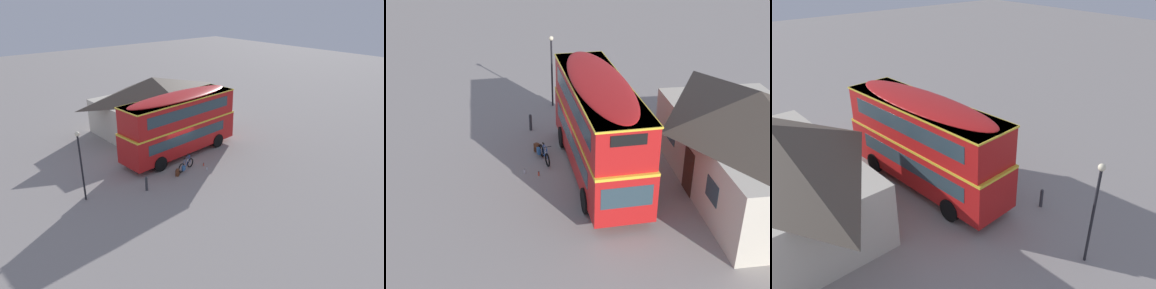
{
  "view_description": "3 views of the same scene",
  "coord_description": "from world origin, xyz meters",
  "views": [
    {
      "loc": [
        -14.36,
        -19.54,
        11.54
      ],
      "look_at": [
        0.46,
        -1.51,
        1.56
      ],
      "focal_mm": 33.06,
      "sensor_mm": 36.0,
      "label": 1
    },
    {
      "loc": [
        21.11,
        -2.33,
        11.98
      ],
      "look_at": [
        0.87,
        -0.38,
        1.54
      ],
      "focal_mm": 46.02,
      "sensor_mm": 36.0,
      "label": 2
    },
    {
      "loc": [
        -13.43,
        9.86,
        11.08
      ],
      "look_at": [
        0.5,
        -1.61,
        1.83
      ],
      "focal_mm": 35.71,
      "sensor_mm": 36.0,
      "label": 3
    }
  ],
  "objects": [
    {
      "name": "touring_bicycle",
      "position": [
        -0.49,
        -1.97,
        0.37
      ],
      "size": [
        1.67,
        0.72,
        1.04
      ],
      "color": "black",
      "rests_on": "ground"
    },
    {
      "name": "kerb_bollard",
      "position": [
        -4.16,
        -2.58,
        0.5
      ],
      "size": [
        0.16,
        0.16,
        0.97
      ],
      "color": "#333338",
      "rests_on": "ground"
    },
    {
      "name": "street_lamp",
      "position": [
        -7.63,
        -1.17,
        2.76
      ],
      "size": [
        0.28,
        0.28,
        4.43
      ],
      "color": "black",
      "rests_on": "ground"
    },
    {
      "name": "water_bottle_clear_plastic",
      "position": [
        0.67,
        -2.93,
        0.12
      ],
      "size": [
        0.07,
        0.07,
        0.25
      ],
      "color": "silver",
      "rests_on": "ground"
    },
    {
      "name": "backpack_on_ground",
      "position": [
        -1.47,
        -2.27,
        0.27
      ],
      "size": [
        0.38,
        0.37,
        0.52
      ],
      "color": "#592D19",
      "rests_on": "ground"
    },
    {
      "name": "pub_building",
      "position": [
        2.84,
        7.06,
        2.39
      ],
      "size": [
        10.99,
        6.39,
        4.66
      ],
      "color": "beige",
      "rests_on": "ground"
    },
    {
      "name": "ground_plane",
      "position": [
        0.0,
        0.0,
        0.0
      ],
      "size": [
        120.0,
        120.0,
        0.0
      ],
      "primitive_type": "plane",
      "color": "gray"
    },
    {
      "name": "water_bottle_red_squeeze",
      "position": [
        0.94,
        -2.26,
        0.11
      ],
      "size": [
        0.08,
        0.08,
        0.23
      ],
      "color": "#D84C33",
      "rests_on": "ground"
    },
    {
      "name": "double_decker_bus",
      "position": [
        0.95,
        0.54,
        2.64
      ],
      "size": [
        10.02,
        3.44,
        4.79
      ],
      "color": "black",
      "rests_on": "ground"
    }
  ]
}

